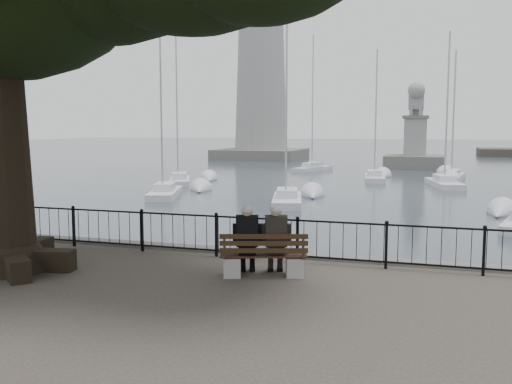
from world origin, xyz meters
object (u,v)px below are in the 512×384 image
at_px(lighthouse, 261,52).
at_px(lion_monument, 415,147).
at_px(person_left, 247,243).
at_px(bench, 264,261).
at_px(person_right, 276,243).

xyz_separation_m(lighthouse, lion_monument, (20.00, -12.07, -11.66)).
distance_m(lighthouse, lion_monument, 26.11).
height_order(lighthouse, lion_monument, lighthouse).
bearing_deg(person_left, lighthouse, 106.68).
bearing_deg(lion_monument, bench, -91.61).
bearing_deg(bench, lion_monument, 88.39).
bearing_deg(lighthouse, bench, -73.01).
distance_m(person_left, person_right, 0.60).
xyz_separation_m(person_left, lighthouse, (-18.27, 60.96, 12.14)).
distance_m(bench, lighthouse, 64.95).
height_order(bench, lion_monument, lion_monument).
relative_size(person_left, lighthouse, 0.05).
height_order(bench, person_right, person_right).
bearing_deg(bench, person_right, 39.35).
height_order(person_left, lighthouse, lighthouse).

